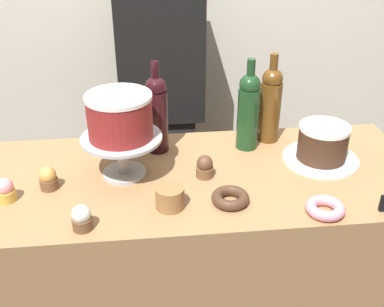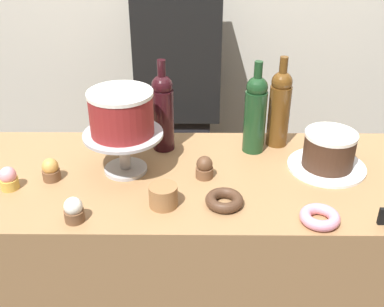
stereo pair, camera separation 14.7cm
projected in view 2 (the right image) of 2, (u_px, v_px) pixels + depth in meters
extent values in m
cube|color=beige|center=(194.00, 0.00, 2.10)|extent=(6.00, 0.05, 2.60)
cube|color=#997047|center=(192.00, 280.00, 1.74)|extent=(1.51, 0.61, 0.92)
cylinder|color=#B2B2B7|center=(126.00, 169.00, 1.54)|extent=(0.14, 0.14, 0.01)
cylinder|color=#B2B2B7|center=(125.00, 152.00, 1.51)|extent=(0.04, 0.04, 0.12)
cylinder|color=#B2B2B7|center=(123.00, 134.00, 1.47)|extent=(0.25, 0.25, 0.01)
cylinder|color=maroon|center=(121.00, 114.00, 1.44)|extent=(0.20, 0.20, 0.13)
cylinder|color=white|center=(120.00, 94.00, 1.41)|extent=(0.20, 0.20, 0.01)
cylinder|color=white|center=(326.00, 166.00, 1.55)|extent=(0.26, 0.26, 0.01)
cylinder|color=#3D2619|center=(329.00, 151.00, 1.52)|extent=(0.16, 0.16, 0.11)
cylinder|color=white|center=(332.00, 135.00, 1.49)|extent=(0.17, 0.17, 0.01)
cylinder|color=#193D1E|center=(255.00, 122.00, 1.61)|extent=(0.08, 0.08, 0.22)
sphere|color=#193D1E|center=(257.00, 87.00, 1.55)|extent=(0.07, 0.07, 0.07)
cylinder|color=#193D1E|center=(258.00, 72.00, 1.52)|extent=(0.03, 0.03, 0.08)
cylinder|color=black|center=(163.00, 120.00, 1.62)|extent=(0.08, 0.08, 0.22)
sphere|color=black|center=(162.00, 86.00, 1.56)|extent=(0.07, 0.07, 0.07)
cylinder|color=black|center=(161.00, 71.00, 1.53)|extent=(0.03, 0.03, 0.08)
cylinder|color=#5B3814|center=(279.00, 116.00, 1.65)|extent=(0.08, 0.08, 0.22)
sphere|color=#5B3814|center=(282.00, 82.00, 1.59)|extent=(0.07, 0.07, 0.07)
cylinder|color=#5B3814|center=(283.00, 68.00, 1.56)|extent=(0.03, 0.03, 0.08)
cylinder|color=brown|center=(52.00, 175.00, 1.48)|extent=(0.06, 0.06, 0.03)
sphere|color=#CC9347|center=(50.00, 166.00, 1.47)|extent=(0.05, 0.05, 0.05)
cylinder|color=brown|center=(75.00, 215.00, 1.30)|extent=(0.06, 0.06, 0.03)
sphere|color=white|center=(73.00, 206.00, 1.28)|extent=(0.05, 0.05, 0.05)
cylinder|color=brown|center=(204.00, 172.00, 1.50)|extent=(0.06, 0.06, 0.03)
sphere|color=brown|center=(204.00, 164.00, 1.48)|extent=(0.05, 0.05, 0.05)
cylinder|color=gold|center=(10.00, 184.00, 1.44)|extent=(0.06, 0.06, 0.03)
sphere|color=pink|center=(8.00, 175.00, 1.42)|extent=(0.05, 0.05, 0.05)
torus|color=pink|center=(320.00, 217.00, 1.29)|extent=(0.11, 0.11, 0.03)
torus|color=#472D1E|center=(224.00, 200.00, 1.36)|extent=(0.11, 0.11, 0.03)
cylinder|color=olive|center=(164.00, 204.00, 1.37)|extent=(0.08, 0.08, 0.01)
cylinder|color=olive|center=(163.00, 200.00, 1.36)|extent=(0.08, 0.08, 0.01)
cylinder|color=olive|center=(163.00, 197.00, 1.36)|extent=(0.08, 0.08, 0.01)
cylinder|color=olive|center=(163.00, 194.00, 1.35)|extent=(0.08, 0.08, 0.01)
cylinder|color=olive|center=(163.00, 191.00, 1.35)|extent=(0.08, 0.08, 0.01)
cylinder|color=olive|center=(163.00, 188.00, 1.34)|extent=(0.08, 0.08, 0.01)
cube|color=black|center=(180.00, 191.00, 2.32)|extent=(0.28, 0.18, 0.85)
cube|color=black|center=(178.00, 54.00, 1.98)|extent=(0.36, 0.22, 0.55)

